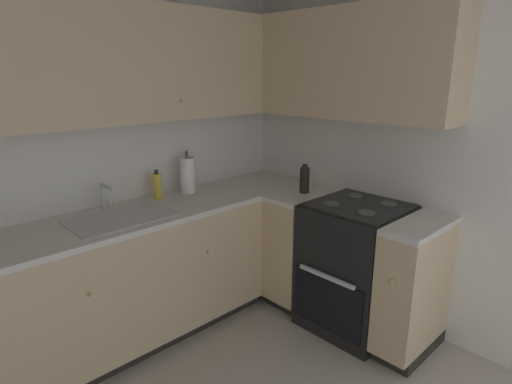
# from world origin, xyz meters

# --- Properties ---
(wall_back) EXTENTS (3.98, 0.05, 2.47)m
(wall_back) POSITION_xyz_m (0.00, 1.45, 1.24)
(wall_back) COLOR silver
(wall_back) RESTS_ON ground_plane
(wall_right) EXTENTS (0.05, 2.95, 2.47)m
(wall_right) POSITION_xyz_m (1.97, 0.00, 1.24)
(wall_right) COLOR silver
(wall_right) RESTS_ON ground_plane
(lower_cabinets_back) EXTENTS (1.84, 0.62, 0.88)m
(lower_cabinets_back) POSITION_xyz_m (0.42, 1.13, 0.44)
(lower_cabinets_back) COLOR tan
(lower_cabinets_back) RESTS_ON ground_plane
(countertop_back) EXTENTS (3.04, 0.60, 0.03)m
(countertop_back) POSITION_xyz_m (0.42, 1.13, 0.89)
(countertop_back) COLOR beige
(countertop_back) RESTS_ON lower_cabinets_back
(lower_cabinets_right) EXTENTS (0.62, 1.20, 0.88)m
(lower_cabinets_right) POSITION_xyz_m (1.64, 0.26, 0.44)
(lower_cabinets_right) COLOR tan
(lower_cabinets_right) RESTS_ON ground_plane
(countertop_right) EXTENTS (0.60, 1.20, 0.03)m
(countertop_right) POSITION_xyz_m (1.64, 0.26, 0.89)
(countertop_right) COLOR beige
(countertop_right) RESTS_ON lower_cabinets_right
(oven_range) EXTENTS (0.68, 0.62, 1.06)m
(oven_range) POSITION_xyz_m (1.66, 0.19, 0.46)
(oven_range) COLOR black
(oven_range) RESTS_ON ground_plane
(upper_cabinets_back) EXTENTS (2.72, 0.34, 0.72)m
(upper_cabinets_back) POSITION_xyz_m (0.26, 1.27, 1.84)
(upper_cabinets_back) COLOR tan
(upper_cabinets_right) EXTENTS (0.32, 1.75, 0.72)m
(upper_cabinets_right) POSITION_xyz_m (1.78, 0.55, 1.84)
(upper_cabinets_right) COLOR tan
(sink) EXTENTS (0.63, 0.40, 0.10)m
(sink) POSITION_xyz_m (0.36, 1.10, 0.87)
(sink) COLOR #B7B7BC
(sink) RESTS_ON countertop_back
(faucet) EXTENTS (0.07, 0.16, 0.18)m
(faucet) POSITION_xyz_m (0.37, 1.30, 1.02)
(faucet) COLOR silver
(faucet) RESTS_ON countertop_back
(soap_bottle) EXTENTS (0.06, 0.06, 0.21)m
(soap_bottle) POSITION_xyz_m (0.76, 1.31, 1.01)
(soap_bottle) COLOR gold
(soap_bottle) RESTS_ON countertop_back
(paper_towel_roll) EXTENTS (0.11, 0.11, 0.33)m
(paper_towel_roll) POSITION_xyz_m (1.01, 1.29, 1.05)
(paper_towel_roll) COLOR white
(paper_towel_roll) RESTS_ON countertop_back
(oil_bottle) EXTENTS (0.07, 0.07, 0.22)m
(oil_bottle) POSITION_xyz_m (1.64, 0.67, 1.01)
(oil_bottle) COLOR black
(oil_bottle) RESTS_ON countertop_right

